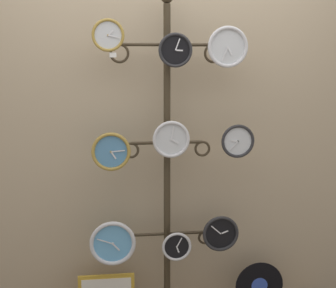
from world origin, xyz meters
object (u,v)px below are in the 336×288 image
(display_stand, at_px, (167,209))
(clock_top_left, at_px, (108,35))
(clock_bottom_left, at_px, (113,243))
(clock_bottom_center, at_px, (177,246))
(vinyl_record, at_px, (259,285))
(clock_top_right, at_px, (228,47))
(clock_middle_right, at_px, (238,141))
(clock_middle_center, at_px, (171,139))
(clock_top_center, at_px, (175,50))
(clock_bottom_right, at_px, (220,233))
(clock_middle_left, at_px, (111,152))

(display_stand, height_order, clock_top_left, display_stand)
(clock_bottom_left, bearing_deg, clock_bottom_center, -0.06)
(vinyl_record, bearing_deg, clock_top_left, -179.00)
(display_stand, height_order, clock_bottom_center, display_stand)
(clock_top_right, xyz_separation_m, clock_middle_right, (0.08, 0.00, -0.57))
(clock_middle_center, distance_m, clock_bottom_center, 0.69)
(clock_top_center, distance_m, clock_top_right, 0.32)
(clock_middle_right, height_order, clock_bottom_right, clock_middle_right)
(clock_middle_right, bearing_deg, clock_middle_left, -179.87)
(clock_top_left, distance_m, clock_middle_right, 1.01)
(clock_middle_left, relative_size, clock_bottom_center, 1.25)
(clock_bottom_center, bearing_deg, clock_top_center, 143.85)
(display_stand, distance_m, clock_bottom_left, 0.41)
(clock_bottom_left, relative_size, clock_bottom_center, 1.53)
(clock_top_center, bearing_deg, clock_top_left, 179.50)
(clock_top_left, relative_size, clock_bottom_left, 0.66)
(clock_top_center, relative_size, clock_bottom_center, 1.08)
(clock_top_left, bearing_deg, clock_middle_right, -0.36)
(vinyl_record, bearing_deg, clock_top_center, -177.98)
(clock_top_center, bearing_deg, clock_bottom_left, -178.92)
(clock_top_left, xyz_separation_m, clock_bottom_right, (0.69, -0.01, -1.24))
(clock_top_center, distance_m, clock_bottom_left, 1.25)
(display_stand, relative_size, clock_middle_right, 10.06)
(clock_top_center, distance_m, clock_middle_right, 0.68)
(clock_top_right, bearing_deg, clock_top_center, 179.09)
(clock_bottom_right, distance_m, vinyl_record, 0.48)
(display_stand, distance_m, clock_top_left, 1.16)
(clock_top_center, bearing_deg, clock_bottom_right, -0.58)
(clock_bottom_center, bearing_deg, vinyl_record, 2.85)
(clock_bottom_right, relative_size, vinyl_record, 0.72)
(clock_bottom_center, bearing_deg, clock_bottom_right, 0.96)
(clock_top_center, bearing_deg, clock_bottom_center, -36.15)
(clock_top_center, xyz_separation_m, clock_middle_center, (-0.02, 0.01, -0.54))
(clock_top_left, distance_m, clock_middle_left, 0.69)
(clock_top_left, xyz_separation_m, clock_middle_center, (0.37, 0.01, -0.62))
(clock_middle_center, bearing_deg, clock_middle_right, -1.91)
(clock_middle_left, distance_m, clock_bottom_left, 0.58)
(display_stand, height_order, clock_middle_center, display_stand)
(vinyl_record, bearing_deg, clock_top_right, -174.42)
(clock_top_center, height_order, clock_middle_center, clock_top_center)
(clock_bottom_left, bearing_deg, clock_bottom_right, 0.36)
(clock_bottom_left, bearing_deg, clock_top_right, 0.19)
(clock_middle_right, height_order, vinyl_record, clock_middle_right)
(clock_middle_left, height_order, clock_bottom_right, clock_middle_left)
(clock_top_center, xyz_separation_m, vinyl_record, (0.58, 0.02, -1.54))
(clock_top_left, xyz_separation_m, clock_top_center, (0.39, -0.00, -0.08))
(display_stand, relative_size, vinyl_record, 6.51)
(clock_middle_left, distance_m, clock_bottom_right, 0.88)
(display_stand, distance_m, clock_middle_left, 0.55)
(clock_middle_center, bearing_deg, vinyl_record, 0.76)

